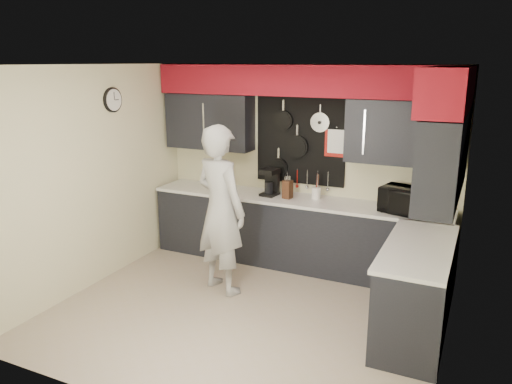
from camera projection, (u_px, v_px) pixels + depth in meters
The scene contains 10 objects.
ground at pixel (246, 312), 5.40m from camera, with size 4.00×4.00×0.00m, color tan.
back_wall_assembly at pixel (302, 112), 6.29m from camera, with size 4.00×0.36×2.60m.
right_wall_assembly at pixel (447, 142), 4.38m from camera, with size 0.36×3.50×2.60m.
left_wall_assembly at pixel (95, 175), 5.89m from camera, with size 0.05×3.50×2.60m.
base_cabinets at pixel (323, 245), 6.08m from camera, with size 3.95×2.20×0.92m.
microwave at pixel (405, 200), 5.77m from camera, with size 0.54×0.37×0.30m, color black.
knife_block at pixel (288, 189), 6.40m from camera, with size 0.11×0.11×0.24m, color #321D0F.
utensil_crock at pixel (316, 193), 6.39m from camera, with size 0.11×0.11×0.15m, color white.
coffee_maker at pixel (271, 181), 6.55m from camera, with size 0.22×0.26×0.36m.
person at pixel (221, 210), 5.71m from camera, with size 0.72×0.47×1.96m, color #A3A3A0.
Camera 1 is at (2.17, -4.39, 2.64)m, focal length 35.00 mm.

